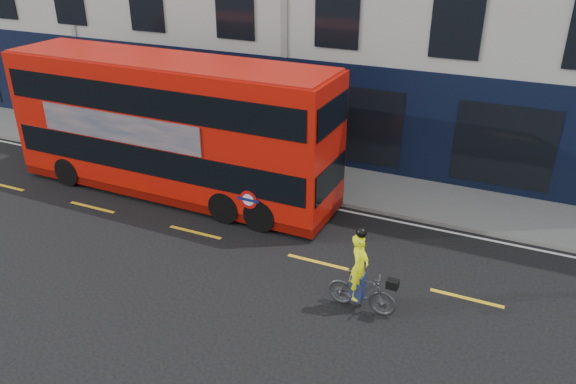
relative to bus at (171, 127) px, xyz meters
The scene contains 7 objects.
ground 4.87m from the bus, 59.84° to the right, with size 120.00×120.00×0.00m, color black.
pavement 4.23m from the bus, 52.81° to the left, with size 60.00×3.00×0.12m, color gray.
kerb 3.41m from the bus, 31.66° to the left, with size 60.00×0.12×0.13m, color slate.
road_edge_line 3.35m from the bus, 25.48° to the left, with size 58.00×0.10×0.01m, color silver.
lane_dashes 3.86m from the bus, 45.56° to the right, with size 58.00×0.12×0.01m, color yellow, non-canonical shape.
bus is the anchor object (origin of this frame).
cyclist 8.79m from the bus, 25.20° to the right, with size 1.75×0.63×2.24m.
Camera 1 is at (8.65, -10.79, 8.52)m, focal length 35.00 mm.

